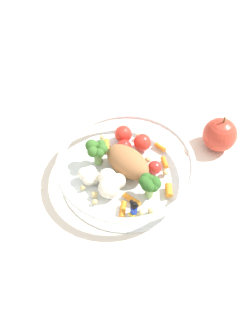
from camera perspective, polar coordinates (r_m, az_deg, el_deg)
ground_plane at (r=0.63m, az=-1.31°, el=-1.59°), size 2.40×2.40×0.00m
food_container at (r=0.61m, az=-0.28°, el=0.15°), size 0.25×0.25×0.06m
loose_apple at (r=0.68m, az=15.30°, el=5.37°), size 0.07×0.07×0.08m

